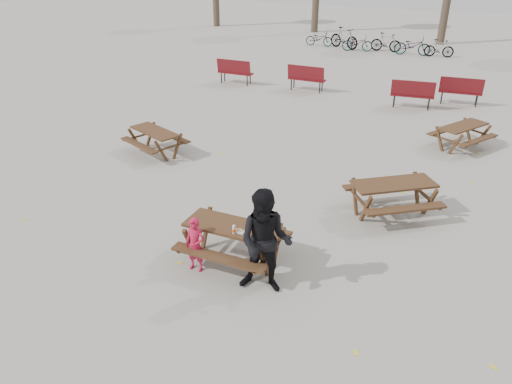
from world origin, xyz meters
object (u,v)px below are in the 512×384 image
at_px(main_picnic_table, 233,234).
at_px(soda_bottle, 234,230).
at_px(picnic_table_east, 392,199).
at_px(picnic_table_far, 462,136).
at_px(food_tray, 240,232).
at_px(adult, 265,242).
at_px(child, 195,245).
at_px(picnic_table_north, 156,142).

distance_m(main_picnic_table, soda_bottle, 0.37).
distance_m(picnic_table_east, picnic_table_far, 4.95).
xyz_separation_m(food_tray, adult, (0.66, -0.35, 0.16)).
bearing_deg(child, picnic_table_far, 63.54).
relative_size(soda_bottle, child, 0.16).
xyz_separation_m(main_picnic_table, picnic_table_east, (2.33, 3.05, -0.20)).
height_order(picnic_table_east, picnic_table_far, picnic_table_east).
xyz_separation_m(child, picnic_table_east, (2.84, 3.57, -0.15)).
height_order(adult, picnic_table_east, adult).
relative_size(child, picnic_table_east, 0.59).
relative_size(child, picnic_table_north, 0.67).
bearing_deg(picnic_table_east, picnic_table_far, 40.71).
bearing_deg(picnic_table_north, main_picnic_table, -19.55).
height_order(adult, picnic_table_north, adult).
relative_size(main_picnic_table, adult, 0.95).
relative_size(adult, picnic_table_far, 1.20).
distance_m(food_tray, picnic_table_far, 8.68).
distance_m(soda_bottle, picnic_table_north, 6.10).
relative_size(main_picnic_table, food_tray, 10.00).
xyz_separation_m(food_tray, picnic_table_far, (3.19, 8.06, -0.45)).
bearing_deg(child, picnic_table_north, 130.32).
xyz_separation_m(food_tray, picnic_table_east, (2.12, 3.22, -0.41)).
xyz_separation_m(main_picnic_table, food_tray, (0.21, -0.17, 0.21)).
height_order(main_picnic_table, food_tray, food_tray).
xyz_separation_m(picnic_table_east, picnic_table_north, (-6.73, 0.77, -0.04)).
bearing_deg(picnic_table_far, main_picnic_table, -172.59).
distance_m(main_picnic_table, picnic_table_far, 8.60).
height_order(food_tray, picnic_table_east, food_tray).
bearing_deg(food_tray, picnic_table_east, 56.65).
distance_m(picnic_table_north, picnic_table_far, 8.80).
bearing_deg(soda_bottle, picnic_table_east, 56.15).
bearing_deg(child, soda_bottle, 23.17).
bearing_deg(picnic_table_north, picnic_table_east, 14.89).
distance_m(food_tray, child, 0.85).
bearing_deg(main_picnic_table, soda_bottle, -59.88).
distance_m(soda_bottle, adult, 0.80).
bearing_deg(child, adult, -1.49).
bearing_deg(main_picnic_table, food_tray, -38.04).
bearing_deg(picnic_table_far, picnic_table_north, 148.25).
bearing_deg(picnic_table_north, soda_bottle, -20.35).
bearing_deg(soda_bottle, main_picnic_table, 120.12).
height_order(main_picnic_table, soda_bottle, soda_bottle).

